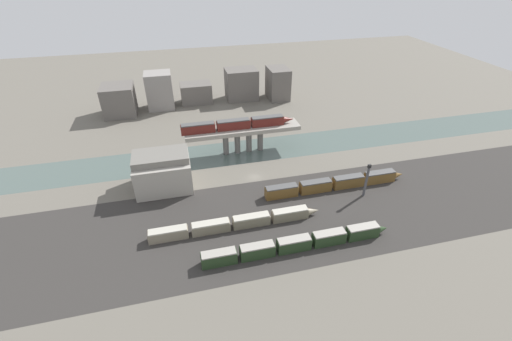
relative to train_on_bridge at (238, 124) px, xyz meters
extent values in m
plane|color=#666056|center=(2.02, -19.25, -12.56)|extent=(400.00, 400.00, 0.00)
cube|color=#33302D|center=(2.02, -43.25, -12.55)|extent=(280.00, 42.00, 0.01)
cube|color=#4C5B56|center=(2.02, 0.00, -12.55)|extent=(320.00, 18.93, 0.01)
cube|color=gray|center=(2.02, 0.00, -2.63)|extent=(45.43, 8.43, 1.62)
cylinder|color=slate|center=(-5.08, 0.00, -8.00)|extent=(2.28, 2.28, 9.11)
cylinder|color=slate|center=(-0.35, 0.00, -8.00)|extent=(2.28, 2.28, 9.11)
cylinder|color=slate|center=(4.39, 0.00, -8.00)|extent=(2.28, 2.28, 9.11)
cylinder|color=slate|center=(9.12, 0.00, -8.00)|extent=(2.28, 2.28, 9.11)
cube|color=#5B1E19|center=(-15.36, 0.00, -0.15)|extent=(12.95, 3.17, 3.34)
cube|color=#4C4C4C|center=(-15.36, 0.00, 1.72)|extent=(12.43, 2.92, 0.40)
cube|color=#5B1E19|center=(-1.68, 0.00, -0.15)|extent=(12.95, 3.17, 3.34)
cube|color=#4C4C4C|center=(-1.68, 0.00, 1.72)|extent=(12.43, 2.92, 0.40)
cube|color=#5B1E19|center=(12.00, 0.00, -0.15)|extent=(12.95, 3.17, 3.34)
cube|color=#4C4C4C|center=(12.00, 0.00, 1.72)|extent=(12.43, 2.92, 0.40)
cone|color=#5B1E19|center=(20.74, 0.00, -0.32)|extent=(4.53, 2.85, 2.85)
cube|color=#23381E|center=(-16.58, -56.53, -10.77)|extent=(9.40, 3.05, 3.57)
cube|color=#9E998E|center=(-16.58, -56.53, -8.79)|extent=(9.03, 2.81, 0.40)
cube|color=#23381E|center=(-6.25, -56.53, -10.77)|extent=(9.40, 3.05, 3.57)
cube|color=#9E998E|center=(-6.25, -56.53, -8.79)|extent=(9.03, 2.81, 0.40)
cube|color=#23381E|center=(4.08, -56.53, -10.77)|extent=(9.40, 3.05, 3.57)
cube|color=#9E998E|center=(4.08, -56.53, -8.79)|extent=(9.03, 2.81, 0.40)
cube|color=#23381E|center=(14.41, -56.53, -10.77)|extent=(9.40, 3.05, 3.57)
cube|color=#9E998E|center=(14.41, -56.53, -8.79)|extent=(9.03, 2.81, 0.40)
cube|color=#23381E|center=(24.74, -56.53, -10.77)|extent=(9.40, 3.05, 3.57)
cube|color=#9E998E|center=(24.74, -56.53, -8.79)|extent=(9.03, 2.81, 0.40)
cone|color=#23381E|center=(31.08, -56.53, -10.95)|extent=(3.29, 2.75, 2.75)
cube|color=gray|center=(-29.22, -44.00, -11.02)|extent=(11.20, 2.95, 3.08)
cube|color=#B7B2A3|center=(-29.22, -44.00, -9.27)|extent=(10.75, 2.71, 0.40)
cube|color=gray|center=(-17.09, -44.00, -11.02)|extent=(11.20, 2.95, 3.08)
cube|color=#B7B2A3|center=(-17.09, -44.00, -9.27)|extent=(10.75, 2.71, 0.40)
cube|color=gray|center=(-4.96, -44.00, -11.02)|extent=(11.20, 2.95, 3.08)
cube|color=#B7B2A3|center=(-4.96, -44.00, -9.27)|extent=(10.75, 2.71, 0.40)
cube|color=gray|center=(7.18, -44.00, -11.02)|extent=(11.20, 2.95, 3.08)
cube|color=#B7B2A3|center=(7.18, -44.00, -9.27)|extent=(10.75, 2.71, 0.40)
cone|color=gray|center=(14.73, -44.00, -11.17)|extent=(3.92, 2.65, 2.65)
cube|color=brown|center=(8.03, -32.64, -10.71)|extent=(10.99, 3.09, 3.69)
cube|color=#4C4C4C|center=(8.03, -32.64, -8.67)|extent=(10.55, 2.84, 0.40)
cube|color=brown|center=(20.15, -32.64, -10.71)|extent=(10.99, 3.09, 3.69)
cube|color=#4C4C4C|center=(20.15, -32.64, -8.67)|extent=(10.55, 2.84, 0.40)
cube|color=brown|center=(32.26, -32.64, -10.71)|extent=(10.99, 3.09, 3.69)
cube|color=#4C4C4C|center=(32.26, -32.64, -8.67)|extent=(10.55, 2.84, 0.40)
cube|color=brown|center=(44.38, -32.64, -10.71)|extent=(10.99, 3.09, 3.69)
cube|color=#4C4C4C|center=(44.38, -32.64, -8.67)|extent=(10.55, 2.84, 0.40)
cone|color=brown|center=(51.79, -32.64, -10.90)|extent=(3.85, 2.78, 2.78)
cube|color=#9E998E|center=(-29.62, -17.21, -7.21)|extent=(18.62, 15.17, 10.69)
cube|color=slate|center=(-29.62, -17.21, -0.69)|extent=(18.25, 10.62, 2.35)
cylinder|color=#4C4C51|center=(35.03, -38.84, -7.04)|extent=(0.84, 0.84, 11.02)
cube|color=black|center=(35.03, -38.84, -0.93)|extent=(1.00, 0.70, 1.20)
cube|color=#605B56|center=(-49.23, 51.93, -5.27)|extent=(15.07, 15.68, 14.58)
cube|color=gray|center=(-29.57, 55.43, -3.41)|extent=(13.03, 11.66, 18.30)
cube|color=#605B56|center=(-11.10, 58.50, -7.39)|extent=(15.97, 11.17, 10.33)
cube|color=#605B56|center=(13.53, 58.02, -4.42)|extent=(16.72, 12.49, 16.26)
cube|color=#605B56|center=(32.92, 53.86, -4.24)|extent=(10.61, 14.38, 16.63)
camera|label=1|loc=(-22.16, -119.49, 57.24)|focal=24.00mm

